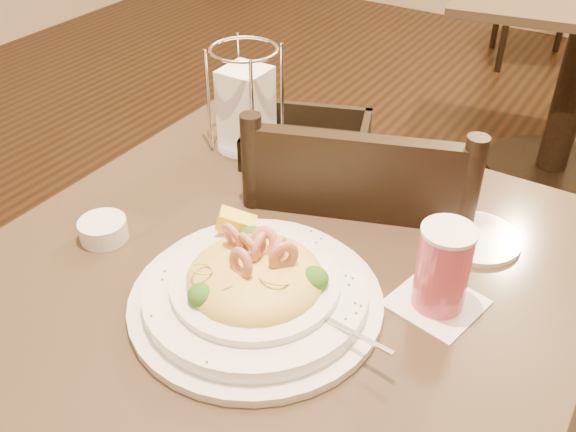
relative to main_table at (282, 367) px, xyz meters
The scene contains 8 objects.
main_table is the anchor object (origin of this frame).
dining_chair_near 0.30m from the main_table, 91.46° to the left, with size 0.54×0.54×0.93m.
pasta_bowl 0.29m from the main_table, 79.32° to the right, with size 0.41×0.37×0.12m.
drink_glass 0.39m from the main_table, 10.64° to the left, with size 0.14×0.14×0.13m.
bread_basket 0.43m from the main_table, 114.10° to the left, with size 0.29×0.26×0.06m.
napkin_caddy 0.50m from the main_table, 133.11° to the left, with size 0.13×0.13×0.21m.
side_plate 0.41m from the main_table, 42.97° to the left, with size 0.14×0.14×0.01m, color white.
butter_ramekin 0.39m from the main_table, 160.57° to the right, with size 0.08×0.08×0.03m, color white.
Camera 1 is at (0.42, -0.65, 1.40)m, focal length 40.00 mm.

